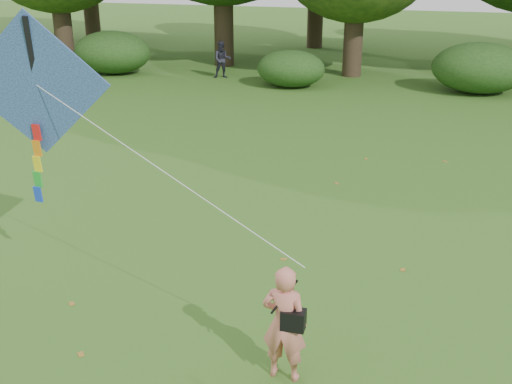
# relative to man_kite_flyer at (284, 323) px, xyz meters

# --- Properties ---
(ground) EXTENTS (100.00, 100.00, 0.00)m
(ground) POSITION_rel_man_kite_flyer_xyz_m (0.16, 0.56, -0.80)
(ground) COLOR #265114
(ground) RESTS_ON ground
(man_kite_flyer) EXTENTS (0.60, 0.41, 1.59)m
(man_kite_flyer) POSITION_rel_man_kite_flyer_xyz_m (0.00, 0.00, 0.00)
(man_kite_flyer) COLOR #CF7361
(man_kite_flyer) RESTS_ON ground
(bystander_left) EXTENTS (0.89, 0.79, 1.52)m
(bystander_left) POSITION_rel_man_kite_flyer_xyz_m (-6.98, 18.66, -0.04)
(bystander_left) COLOR #242430
(bystander_left) RESTS_ON ground
(crossbody_bag) EXTENTS (0.43, 0.20, 0.67)m
(crossbody_bag) POSITION_rel_man_kite_flyer_xyz_m (0.12, -0.03, 0.11)
(crossbody_bag) COLOR black
(crossbody_bag) RESTS_ON ground
(flying_kite) EXTENTS (5.56, 1.88, 3.05)m
(flying_kite) POSITION_rel_man_kite_flyer_xyz_m (-4.20, 1.52, 2.44)
(flying_kite) COLOR #2545A0
(flying_kite) RESTS_ON ground
(shrub_band) EXTENTS (39.15, 3.22, 1.88)m
(shrub_band) POSITION_rel_man_kite_flyer_xyz_m (-0.56, 18.16, 0.06)
(shrub_band) COLOR #264919
(shrub_band) RESTS_ON ground
(fallen_leaves) EXTENTS (9.24, 13.24, 0.01)m
(fallen_leaves) POSITION_rel_man_kite_flyer_xyz_m (0.23, 4.22, -0.79)
(fallen_leaves) COLOR olive
(fallen_leaves) RESTS_ON ground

